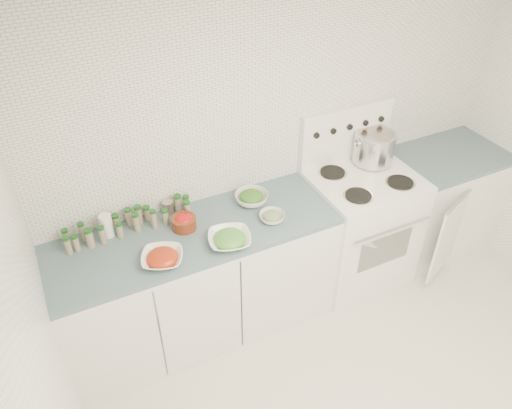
% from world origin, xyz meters
% --- Properties ---
extents(room_walls, '(3.54, 3.04, 2.52)m').
position_xyz_m(room_walls, '(0.00, 0.00, 1.56)').
color(room_walls, white).
rests_on(room_walls, ground).
extents(counter_left, '(1.85, 0.62, 0.90)m').
position_xyz_m(counter_left, '(-0.82, 1.19, 0.45)').
color(counter_left, white).
rests_on(counter_left, ground).
extents(stove, '(0.76, 0.70, 1.36)m').
position_xyz_m(stove, '(0.48, 1.19, 0.50)').
color(stove, white).
rests_on(stove, ground).
extents(counter_right, '(0.89, 0.78, 0.90)m').
position_xyz_m(counter_right, '(1.30, 1.19, 0.45)').
color(counter_right, white).
rests_on(counter_right, ground).
extents(stock_pot, '(0.32, 0.30, 0.23)m').
position_xyz_m(stock_pot, '(0.65, 1.34, 1.07)').
color(stock_pot, silver).
rests_on(stock_pot, stove).
extents(bowl_tomato, '(0.32, 0.32, 0.08)m').
position_xyz_m(bowl_tomato, '(-1.09, 1.02, 0.93)').
color(bowl_tomato, white).
rests_on(bowl_tomato, counter_left).
extents(bowl_snowpea, '(0.32, 0.32, 0.09)m').
position_xyz_m(bowl_snowpea, '(-0.67, 0.99, 0.94)').
color(bowl_snowpea, white).
rests_on(bowl_snowpea, counter_left).
extents(bowl_broccoli, '(0.25, 0.25, 0.09)m').
position_xyz_m(bowl_broccoli, '(-0.36, 1.31, 0.94)').
color(bowl_broccoli, white).
rests_on(bowl_broccoli, counter_left).
extents(bowl_zucchini, '(0.17, 0.17, 0.07)m').
position_xyz_m(bowl_zucchini, '(-0.33, 1.08, 0.93)').
color(bowl_zucchini, white).
rests_on(bowl_zucchini, counter_left).
extents(bowl_pepper, '(0.16, 0.16, 0.10)m').
position_xyz_m(bowl_pepper, '(-0.87, 1.26, 0.95)').
color(bowl_pepper, '#602410').
rests_on(bowl_pepper, counter_left).
extents(salt_canister, '(0.08, 0.08, 0.15)m').
position_xyz_m(salt_canister, '(-1.32, 1.40, 0.98)').
color(salt_canister, white).
rests_on(salt_canister, counter_left).
extents(tin_can, '(0.09, 0.09, 0.10)m').
position_xyz_m(tin_can, '(-0.91, 1.45, 0.95)').
color(tin_can, gray).
rests_on(tin_can, counter_left).
extents(spice_cluster, '(0.82, 0.16, 0.14)m').
position_xyz_m(spice_cluster, '(-1.18, 1.39, 0.96)').
color(spice_cluster, gray).
rests_on(spice_cluster, counter_left).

